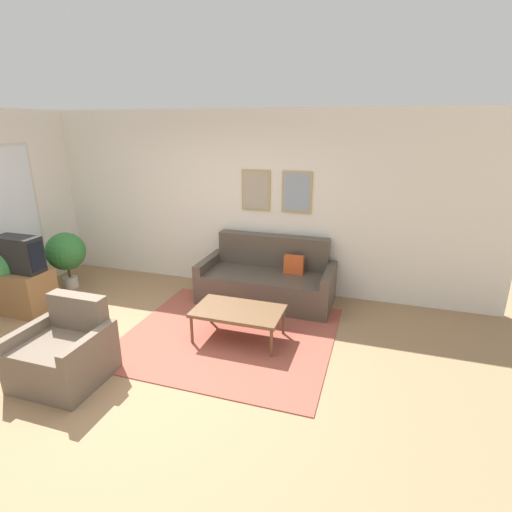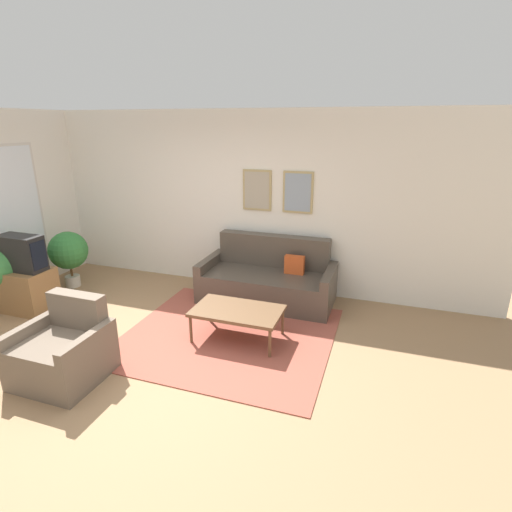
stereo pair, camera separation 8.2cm
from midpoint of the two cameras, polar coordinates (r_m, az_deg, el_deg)
ground_plane at (r=4.62m, az=-16.42°, el=-15.10°), size 16.00×16.00×0.00m
area_rug at (r=5.04m, az=-4.23°, el=-11.21°), size 2.49×2.27×0.01m
wall_back at (r=6.24m, az=-4.33°, el=7.84°), size 8.00×0.09×2.70m
couch at (r=5.87m, az=1.27°, el=-3.45°), size 1.92×0.90×0.92m
coffee_table at (r=4.80m, az=-3.04°, el=-8.00°), size 1.06×0.62×0.39m
tv_stand at (r=6.37m, az=-30.32°, el=-4.39°), size 0.65×0.50×0.60m
tv at (r=6.20m, az=-31.10°, el=0.22°), size 0.62×0.28×0.48m
armchair at (r=4.59m, az=-26.15°, el=-12.43°), size 0.82×0.76×0.82m
potted_plant_by_window at (r=6.89m, az=-25.82°, el=0.43°), size 0.59×0.59×0.90m
potted_plant_small at (r=6.80m, az=-30.12°, el=-2.29°), size 0.37×0.37×0.62m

